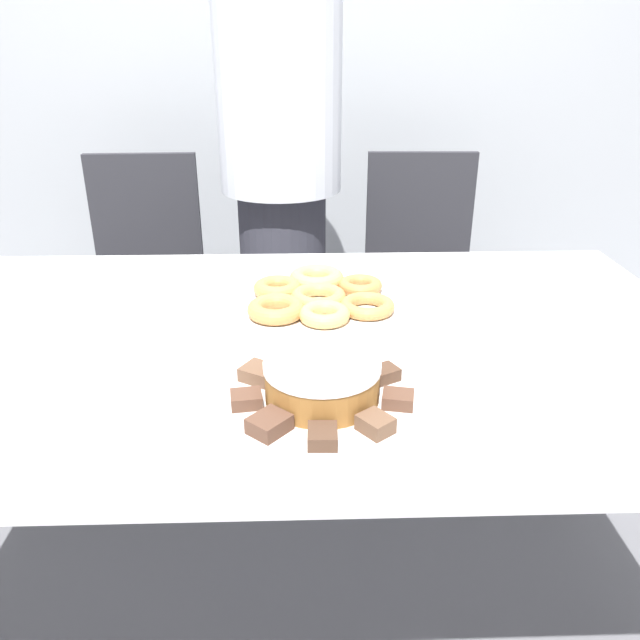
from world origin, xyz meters
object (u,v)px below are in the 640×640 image
office_chair_right (421,290)px  frosted_cake (322,380)px  plate_cake (322,401)px  plate_donuts (318,306)px  office_chair_left (146,293)px  person_standing (281,173)px

office_chair_right → frosted_cake: bearing=-106.0°
office_chair_right → plate_cake: 1.35m
plate_cake → plate_donuts: size_ratio=0.85×
office_chair_left → frosted_cake: 1.43m
person_standing → office_chair_left: bearing=173.8°
plate_cake → plate_donuts: same height
plate_cake → office_chair_right: bearing=72.0°
plate_cake → person_standing: bearing=94.5°
person_standing → plate_cake: (0.10, -1.20, -0.14)m
office_chair_left → plate_donuts: 1.09m
office_chair_right → frosted_cake: 1.36m
office_chair_right → frosted_cake: size_ratio=4.85×
person_standing → office_chair_right: (0.50, 0.05, -0.44)m
plate_donuts → office_chair_left: bearing=125.3°
person_standing → plate_donuts: bearing=-82.8°
frosted_cake → person_standing: bearing=94.5°
person_standing → frosted_cake: person_standing is taller
person_standing → office_chair_right: bearing=6.2°
office_chair_left → plate_cake: 1.42m
frosted_cake → office_chair_right: bearing=72.0°
plate_donuts → frosted_cake: frosted_cake is taller
office_chair_right → frosted_cake: office_chair_right is taller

